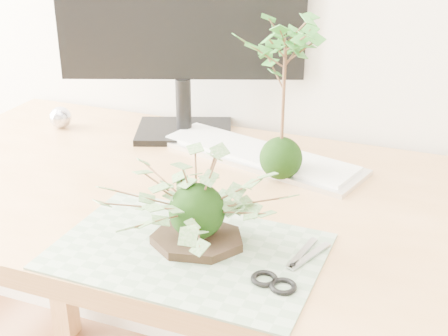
{
  "coord_description": "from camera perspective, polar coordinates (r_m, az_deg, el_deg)",
  "views": [
    {
      "loc": [
        0.35,
        0.25,
        1.28
      ],
      "look_at": [
        0.0,
        1.14,
        0.84
      ],
      "focal_mm": 50.0,
      "sensor_mm": 36.0,
      "label": 1
    }
  ],
  "objects": [
    {
      "name": "keyboard",
      "position": [
        1.33,
        3.18,
        1.21
      ],
      "size": [
        0.48,
        0.25,
        0.02
      ],
      "rotation": [
        0.0,
        0.0,
        -0.26
      ],
      "color": "silver",
      "rests_on": "desk"
    },
    {
      "name": "cutting_mat",
      "position": [
        1.0,
        -3.35,
        -7.58
      ],
      "size": [
        0.42,
        0.29,
        0.0
      ],
      "primitive_type": "cube",
      "rotation": [
        0.0,
        0.0,
        -0.01
      ],
      "color": "slate",
      "rests_on": "desk"
    },
    {
      "name": "maple_kokedama",
      "position": [
        1.17,
        5.61,
        10.21
      ],
      "size": [
        0.22,
        0.22,
        0.35
      ],
      "rotation": [
        0.0,
        0.0,
        -0.17
      ],
      "color": "black",
      "rests_on": "desk"
    },
    {
      "name": "foil_ball",
      "position": [
        1.55,
        -14.72,
        4.5
      ],
      "size": [
        0.05,
        0.05,
        0.05
      ],
      "primitive_type": "sphere",
      "color": "silver",
      "rests_on": "desk"
    },
    {
      "name": "stone_dish",
      "position": [
        1.01,
        -2.44,
        -6.56
      ],
      "size": [
        0.19,
        0.19,
        0.01
      ],
      "primitive_type": "cylinder",
      "rotation": [
        0.0,
        0.0,
        0.21
      ],
      "color": "black",
      "rests_on": "cutting_mat"
    },
    {
      "name": "monitor",
      "position": [
        1.4,
        -3.8,
        13.87
      ],
      "size": [
        0.52,
        0.23,
        0.48
      ],
      "rotation": [
        0.0,
        0.0,
        0.36
      ],
      "color": "black",
      "rests_on": "desk"
    },
    {
      "name": "ivy_kokedama",
      "position": [
        0.97,
        -2.54,
        -1.75
      ],
      "size": [
        0.27,
        0.27,
        0.18
      ],
      "rotation": [
        0.0,
        0.0,
        0.08
      ],
      "color": "black",
      "rests_on": "stone_dish"
    },
    {
      "name": "desk",
      "position": [
        1.19,
        4.58,
        -7.04
      ],
      "size": [
        1.6,
        0.7,
        0.74
      ],
      "color": "tan",
      "rests_on": "ground_plane"
    },
    {
      "name": "scissors",
      "position": [
        0.94,
        5.61,
        -9.89
      ],
      "size": [
        0.08,
        0.17,
        0.01
      ],
      "rotation": [
        0.0,
        0.0,
        -0.26
      ],
      "color": "#9A999F",
      "rests_on": "cutting_mat"
    }
  ]
}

